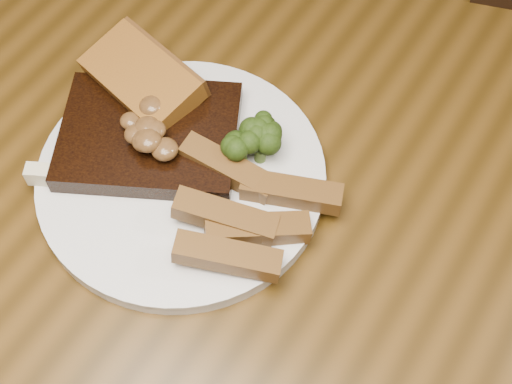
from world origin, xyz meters
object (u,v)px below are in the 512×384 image
at_px(plate, 182,177).
at_px(steak, 150,137).
at_px(dining_table, 259,269).
at_px(potato_wedges, 244,210).
at_px(garlic_bread, 145,92).

relative_size(plate, steak, 1.64).
height_order(dining_table, potato_wedges, potato_wedges).
bearing_deg(garlic_bread, steak, -34.83).
bearing_deg(potato_wedges, dining_table, 13.91).
relative_size(dining_table, garlic_bread, 13.68).
bearing_deg(potato_wedges, garlic_bread, 159.54).
relative_size(dining_table, plate, 5.83).
xyz_separation_m(dining_table, garlic_bread, (-0.17, 0.06, 0.12)).
height_order(dining_table, plate, plate).
bearing_deg(dining_table, plate, 178.65).
relative_size(steak, potato_wedges, 1.39).
bearing_deg(steak, dining_table, -34.16).
height_order(garlic_bread, potato_wedges, garlic_bread).
distance_m(steak, potato_wedges, 0.12).
bearing_deg(steak, potato_wedges, -36.53).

